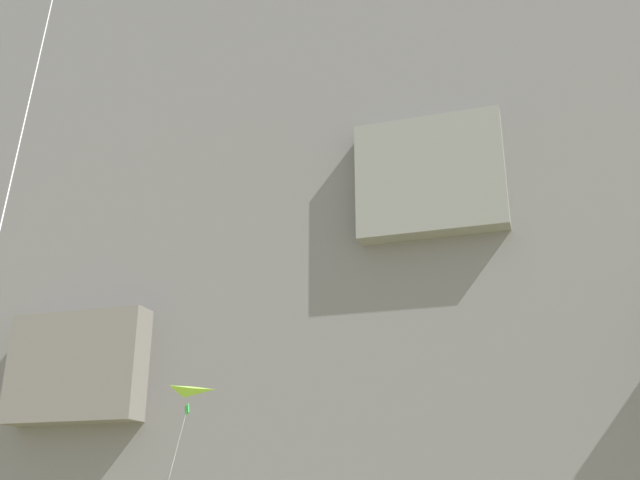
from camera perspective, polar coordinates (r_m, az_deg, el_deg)
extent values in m
cube|color=slate|center=(70.76, 9.78, 8.21)|extent=(180.00, 22.34, 74.16)
cube|color=slate|center=(63.01, -18.20, -9.60)|extent=(11.92, 4.03, 8.84)
cube|color=gray|center=(56.29, 8.70, 4.72)|extent=(11.21, 3.06, 9.48)
pyramid|color=#8CCC33|center=(40.66, -10.74, -12.97)|extent=(2.11, 2.19, 0.46)
cube|color=green|center=(40.10, -10.43, -13.00)|extent=(0.47, 0.42, 0.61)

